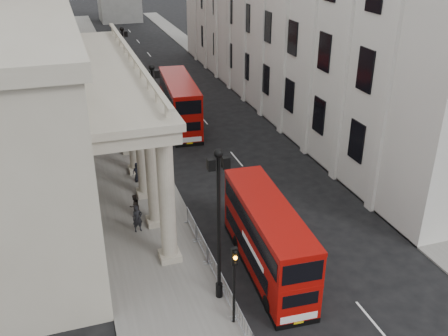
{
  "coord_description": "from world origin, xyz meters",
  "views": [
    {
      "loc": [
        -6.7,
        -15.44,
        17.32
      ],
      "look_at": [
        2.6,
        12.97,
        2.89
      ],
      "focal_mm": 40.0,
      "sensor_mm": 36.0,
      "label": 1
    }
  ],
  "objects_px": {
    "lamp_post_mid": "(154,111)",
    "bus_far": "(180,102)",
    "bus_near": "(267,236)",
    "pedestrian_b": "(135,206)",
    "lamp_post_south": "(219,217)",
    "lamp_post_north": "(125,62)",
    "traffic_light": "(234,272)",
    "pedestrian_a": "(137,219)",
    "pedestrian_c": "(138,172)"
  },
  "relations": [
    {
      "from": "bus_far",
      "to": "lamp_post_north",
      "type": "bearing_deg",
      "value": 124.56
    },
    {
      "from": "traffic_light",
      "to": "bus_far",
      "type": "relative_size",
      "value": 0.4
    },
    {
      "from": "traffic_light",
      "to": "bus_near",
      "type": "xyz_separation_m",
      "value": [
        3.15,
        3.55,
        -0.96
      ]
    },
    {
      "from": "bus_near",
      "to": "pedestrian_a",
      "type": "relative_size",
      "value": 5.34
    },
    {
      "from": "lamp_post_south",
      "to": "pedestrian_b",
      "type": "height_order",
      "value": "lamp_post_south"
    },
    {
      "from": "traffic_light",
      "to": "pedestrian_c",
      "type": "height_order",
      "value": "traffic_light"
    },
    {
      "from": "lamp_post_mid",
      "to": "lamp_post_south",
      "type": "bearing_deg",
      "value": -90.0
    },
    {
      "from": "traffic_light",
      "to": "pedestrian_a",
      "type": "height_order",
      "value": "traffic_light"
    },
    {
      "from": "lamp_post_north",
      "to": "traffic_light",
      "type": "height_order",
      "value": "lamp_post_north"
    },
    {
      "from": "lamp_post_mid",
      "to": "bus_near",
      "type": "bearing_deg",
      "value": -77.35
    },
    {
      "from": "bus_far",
      "to": "pedestrian_a",
      "type": "relative_size",
      "value": 5.96
    },
    {
      "from": "bus_near",
      "to": "pedestrian_b",
      "type": "bearing_deg",
      "value": 131.31
    },
    {
      "from": "lamp_post_mid",
      "to": "pedestrian_b",
      "type": "relative_size",
      "value": 5.35
    },
    {
      "from": "lamp_post_north",
      "to": "pedestrian_b",
      "type": "xyz_separation_m",
      "value": [
        -2.86,
        -22.66,
        -4.01
      ]
    },
    {
      "from": "pedestrian_a",
      "to": "pedestrian_b",
      "type": "xyz_separation_m",
      "value": [
        0.1,
        1.88,
        -0.12
      ]
    },
    {
      "from": "lamp_post_mid",
      "to": "pedestrian_b",
      "type": "xyz_separation_m",
      "value": [
        -2.86,
        -6.66,
        -4.01
      ]
    },
    {
      "from": "bus_far",
      "to": "pedestrian_b",
      "type": "xyz_separation_m",
      "value": [
        -6.87,
        -15.63,
        -1.49
      ]
    },
    {
      "from": "lamp_post_mid",
      "to": "bus_near",
      "type": "relative_size",
      "value": 0.86
    },
    {
      "from": "lamp_post_south",
      "to": "pedestrian_b",
      "type": "xyz_separation_m",
      "value": [
        -2.86,
        9.34,
        -4.01
      ]
    },
    {
      "from": "bus_near",
      "to": "bus_far",
      "type": "bearing_deg",
      "value": 91.4
    },
    {
      "from": "lamp_post_south",
      "to": "pedestrian_c",
      "type": "bearing_deg",
      "value": 97.42
    },
    {
      "from": "lamp_post_north",
      "to": "bus_near",
      "type": "height_order",
      "value": "lamp_post_north"
    },
    {
      "from": "lamp_post_north",
      "to": "bus_near",
      "type": "relative_size",
      "value": 0.86
    },
    {
      "from": "traffic_light",
      "to": "bus_far",
      "type": "distance_m",
      "value": 27.28
    },
    {
      "from": "lamp_post_south",
      "to": "bus_near",
      "type": "distance_m",
      "value": 4.53
    },
    {
      "from": "bus_near",
      "to": "pedestrian_b",
      "type": "xyz_separation_m",
      "value": [
        -6.1,
        7.8,
        -1.25
      ]
    },
    {
      "from": "pedestrian_b",
      "to": "pedestrian_c",
      "type": "bearing_deg",
      "value": -130.13
    },
    {
      "from": "lamp_post_mid",
      "to": "pedestrian_a",
      "type": "relative_size",
      "value": 4.61
    },
    {
      "from": "pedestrian_a",
      "to": "bus_far",
      "type": "bearing_deg",
      "value": 54.34
    },
    {
      "from": "bus_near",
      "to": "pedestrian_b",
      "type": "distance_m",
      "value": 9.99
    },
    {
      "from": "lamp_post_south",
      "to": "pedestrian_a",
      "type": "relative_size",
      "value": 4.61
    },
    {
      "from": "lamp_post_south",
      "to": "bus_far",
      "type": "bearing_deg",
      "value": 80.87
    },
    {
      "from": "bus_near",
      "to": "pedestrian_c",
      "type": "relative_size",
      "value": 6.32
    },
    {
      "from": "lamp_post_mid",
      "to": "bus_far",
      "type": "xyz_separation_m",
      "value": [
        4.01,
        8.97,
        -2.52
      ]
    },
    {
      "from": "lamp_post_north",
      "to": "pedestrian_b",
      "type": "height_order",
      "value": "lamp_post_north"
    },
    {
      "from": "traffic_light",
      "to": "pedestrian_a",
      "type": "distance_m",
      "value": 10.17
    },
    {
      "from": "bus_far",
      "to": "pedestrian_c",
      "type": "xyz_separation_m",
      "value": [
        -5.87,
        -10.72,
        -1.51
      ]
    },
    {
      "from": "traffic_light",
      "to": "pedestrian_a",
      "type": "bearing_deg",
      "value": 107.89
    },
    {
      "from": "lamp_post_north",
      "to": "pedestrian_b",
      "type": "relative_size",
      "value": 5.35
    },
    {
      "from": "lamp_post_north",
      "to": "pedestrian_a",
      "type": "bearing_deg",
      "value": -96.88
    },
    {
      "from": "pedestrian_a",
      "to": "pedestrian_b",
      "type": "relative_size",
      "value": 1.16
    },
    {
      "from": "lamp_post_north",
      "to": "lamp_post_mid",
      "type": "bearing_deg",
      "value": -90.0
    },
    {
      "from": "lamp_post_south",
      "to": "lamp_post_mid",
      "type": "height_order",
      "value": "same"
    },
    {
      "from": "traffic_light",
      "to": "bus_near",
      "type": "height_order",
      "value": "traffic_light"
    },
    {
      "from": "lamp_post_mid",
      "to": "pedestrian_a",
      "type": "bearing_deg",
      "value": -109.11
    },
    {
      "from": "lamp_post_north",
      "to": "pedestrian_c",
      "type": "bearing_deg",
      "value": -95.97
    },
    {
      "from": "pedestrian_b",
      "to": "bus_near",
      "type": "bearing_deg",
      "value": 99.42
    },
    {
      "from": "traffic_light",
      "to": "bus_far",
      "type": "xyz_separation_m",
      "value": [
        3.91,
        26.99,
        -0.72
      ]
    },
    {
      "from": "pedestrian_c",
      "to": "traffic_light",
      "type": "bearing_deg",
      "value": -61.75
    },
    {
      "from": "lamp_post_north",
      "to": "bus_near",
      "type": "bearing_deg",
      "value": -83.92
    }
  ]
}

